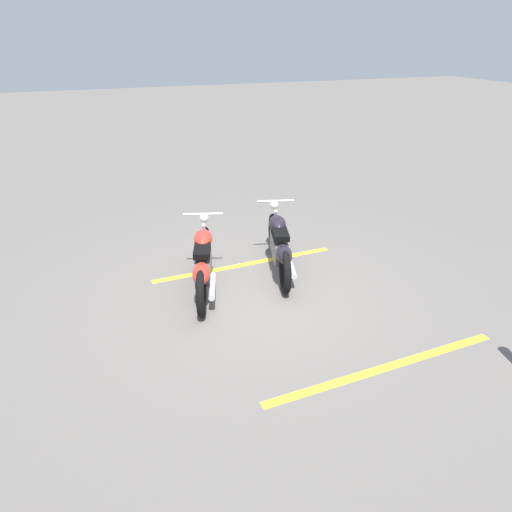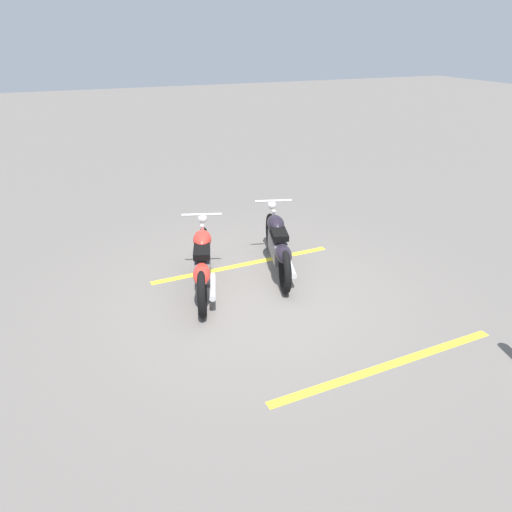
# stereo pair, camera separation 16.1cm
# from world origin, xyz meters

# --- Properties ---
(ground_plane) EXTENTS (60.00, 60.00, 0.00)m
(ground_plane) POSITION_xyz_m (0.00, 0.00, 0.00)
(ground_plane) COLOR #66605B
(motorcycle_bright_foreground) EXTENTS (2.16, 0.84, 1.04)m
(motorcycle_bright_foreground) POSITION_xyz_m (-0.39, -0.67, 0.46)
(motorcycle_bright_foreground) COLOR black
(motorcycle_bright_foreground) RESTS_ON ground
(motorcycle_dark_foreground) EXTENTS (2.17, 0.80, 1.04)m
(motorcycle_dark_foreground) POSITION_xyz_m (-0.56, 0.65, 0.46)
(motorcycle_dark_foreground) COLOR black
(motorcycle_dark_foreground) RESTS_ON ground
(parking_stripe_near) EXTENTS (0.26, 3.20, 0.01)m
(parking_stripe_near) POSITION_xyz_m (-0.96, 0.20, 0.00)
(parking_stripe_near) COLOR yellow
(parking_stripe_near) RESTS_ON ground
(parking_stripe_mid) EXTENTS (0.26, 3.20, 0.01)m
(parking_stripe_mid) POSITION_xyz_m (2.21, 0.82, 0.00)
(parking_stripe_mid) COLOR yellow
(parking_stripe_mid) RESTS_ON ground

